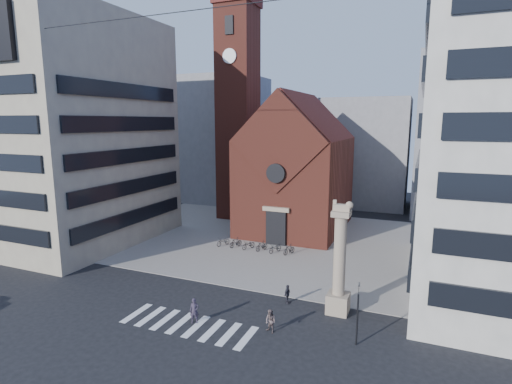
% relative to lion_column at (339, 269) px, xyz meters
% --- Properties ---
extents(ground, '(120.00, 120.00, 0.00)m').
position_rel_lion_column_xyz_m(ground, '(-10.01, -3.00, -3.46)').
color(ground, black).
rests_on(ground, ground).
extents(piazza, '(46.00, 30.00, 0.05)m').
position_rel_lion_column_xyz_m(piazza, '(-10.01, 16.00, -3.43)').
color(piazza, gray).
rests_on(piazza, ground).
extents(zebra_crossing, '(10.20, 3.20, 0.01)m').
position_rel_lion_column_xyz_m(zebra_crossing, '(-9.46, -6.00, -3.45)').
color(zebra_crossing, white).
rests_on(zebra_crossing, ground).
extents(church, '(12.00, 16.65, 18.00)m').
position_rel_lion_column_xyz_m(church, '(-10.01, 22.04, 4.53)').
color(church, maroon).
rests_on(church, ground).
extents(campanile, '(5.50, 5.50, 31.20)m').
position_rel_lion_column_xyz_m(campanile, '(-20.01, 25.00, 12.28)').
color(campanile, maroon).
rests_on(campanile, ground).
extents(building_left, '(18.00, 20.00, 26.00)m').
position_rel_lion_column_xyz_m(building_left, '(-34.01, 7.00, 9.54)').
color(building_left, tan).
rests_on(building_left, ground).
extents(bg_block_left, '(16.00, 14.00, 22.00)m').
position_rel_lion_column_xyz_m(bg_block_left, '(-30.01, 37.00, 7.54)').
color(bg_block_left, gray).
rests_on(bg_block_left, ground).
extents(bg_block_mid, '(14.00, 12.00, 18.00)m').
position_rel_lion_column_xyz_m(bg_block_mid, '(-4.01, 42.00, 5.54)').
color(bg_block_mid, gray).
rests_on(bg_block_mid, ground).
extents(bg_block_right, '(16.00, 14.00, 24.00)m').
position_rel_lion_column_xyz_m(bg_block_right, '(11.99, 39.00, 8.54)').
color(bg_block_right, gray).
rests_on(bg_block_right, ground).
extents(lion_column, '(1.63, 1.60, 8.68)m').
position_rel_lion_column_xyz_m(lion_column, '(0.00, 0.00, 0.00)').
color(lion_column, tan).
rests_on(lion_column, ground).
extents(traffic_light, '(0.13, 0.16, 4.30)m').
position_rel_lion_column_xyz_m(traffic_light, '(1.99, -4.00, -1.17)').
color(traffic_light, black).
rests_on(traffic_light, ground).
extents(pedestrian_0, '(0.79, 0.67, 1.83)m').
position_rel_lion_column_xyz_m(pedestrian_0, '(-9.19, -5.55, -2.54)').
color(pedestrian_0, '#312938').
rests_on(pedestrian_0, ground).
extents(pedestrian_1, '(0.96, 0.86, 1.63)m').
position_rel_lion_column_xyz_m(pedestrian_1, '(-3.69, -4.68, -2.64)').
color(pedestrian_1, '#61504D').
rests_on(pedestrian_1, ground).
extents(pedestrian_2, '(0.49, 0.94, 1.53)m').
position_rel_lion_column_xyz_m(pedestrian_2, '(-4.02, 0.00, -2.69)').
color(pedestrian_2, '#2A2831').
rests_on(pedestrian_2, ground).
extents(scooter_0, '(1.32, 1.96, 0.98)m').
position_rel_lion_column_xyz_m(scooter_0, '(-15.54, 11.21, -2.92)').
color(scooter_0, black).
rests_on(scooter_0, piazza).
extents(scooter_1, '(1.17, 1.86, 1.08)m').
position_rel_lion_column_xyz_m(scooter_1, '(-13.94, 11.21, -2.87)').
color(scooter_1, black).
rests_on(scooter_1, piazza).
extents(scooter_2, '(1.32, 1.96, 0.98)m').
position_rel_lion_column_xyz_m(scooter_2, '(-12.33, 11.21, -2.92)').
color(scooter_2, black).
rests_on(scooter_2, piazza).
extents(scooter_3, '(1.17, 1.86, 1.08)m').
position_rel_lion_column_xyz_m(scooter_3, '(-10.73, 11.21, -2.87)').
color(scooter_3, black).
rests_on(scooter_3, piazza).
extents(scooter_4, '(1.32, 1.96, 0.98)m').
position_rel_lion_column_xyz_m(scooter_4, '(-9.13, 11.21, -2.92)').
color(scooter_4, black).
rests_on(scooter_4, piazza).
extents(scooter_5, '(1.17, 1.86, 1.08)m').
position_rel_lion_column_xyz_m(scooter_5, '(-7.53, 11.21, -2.87)').
color(scooter_5, black).
rests_on(scooter_5, piazza).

